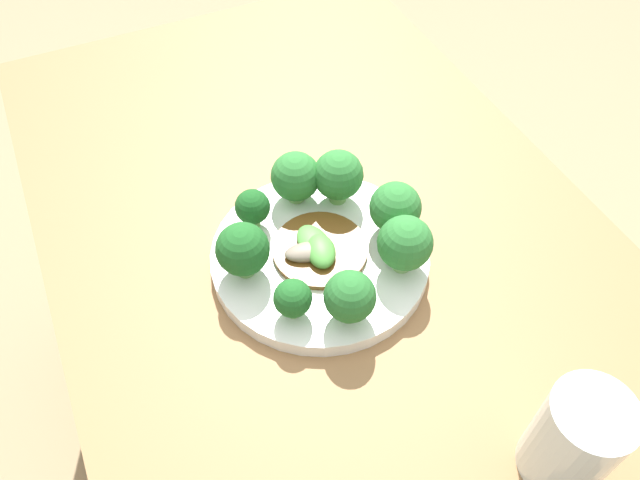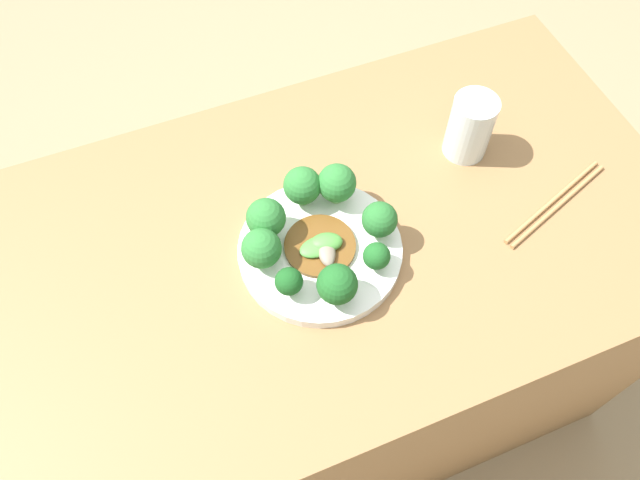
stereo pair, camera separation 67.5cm
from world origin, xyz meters
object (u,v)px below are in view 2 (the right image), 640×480
object	(u,v)px
broccoli_east	(262,249)
drinking_glass	(470,127)
broccoli_northeast	(289,282)
broccoli_south	(302,186)
plate	(320,250)
broccoli_west	(380,220)
broccoli_north	(337,285)
stirfry_center	(322,246)
broccoli_northwest	(377,256)
chopsticks	(556,203)
broccoli_southwest	(337,183)
broccoli_southeast	(266,218)

from	to	relation	value
broccoli_east	drinking_glass	world-z (taller)	drinking_glass
broccoli_east	broccoli_northeast	distance (m)	0.06
broccoli_south	broccoli_northeast	world-z (taller)	broccoli_south
plate	broccoli_west	size ratio (longest dim) A/B	3.90
broccoli_north	drinking_glass	xyz separation A→B (m)	(-0.31, -0.18, -0.00)
stirfry_center	drinking_glass	distance (m)	0.32
broccoli_east	broccoli_northwest	xyz separation A→B (m)	(-0.15, 0.07, -0.01)
broccoli_northwest	broccoli_north	bearing A→B (deg)	19.59
broccoli_northeast	drinking_glass	xyz separation A→B (m)	(-0.37, -0.15, 0.01)
broccoli_northwest	chopsticks	world-z (taller)	broccoli_northwest
broccoli_northwest	chopsticks	distance (m)	0.32
broccoli_south	broccoli_northeast	distance (m)	0.16
broccoli_north	drinking_glass	distance (m)	0.36
plate	broccoli_east	size ratio (longest dim) A/B	3.74
broccoli_northeast	drinking_glass	bearing A→B (deg)	-157.79
plate	broccoli_west	bearing A→B (deg)	174.15
plate	broccoli_southwest	bearing A→B (deg)	-127.99
plate	broccoli_west	world-z (taller)	broccoli_west
plate	drinking_glass	world-z (taller)	drinking_glass
broccoli_north	broccoli_west	size ratio (longest dim) A/B	1.07
broccoli_north	broccoli_southeast	distance (m)	0.15
broccoli_east	broccoli_west	size ratio (longest dim) A/B	1.04
broccoli_northwest	broccoli_northeast	bearing A→B (deg)	-3.13
chopsticks	drinking_glass	bearing A→B (deg)	-62.44
broccoli_south	broccoli_west	size ratio (longest dim) A/B	1.08
broccoli_north	broccoli_southwest	world-z (taller)	broccoli_southwest
broccoli_southwest	broccoli_northwest	xyz separation A→B (m)	(-0.01, 0.13, -0.01)
plate	broccoli_southwest	xyz separation A→B (m)	(-0.06, -0.07, 0.05)
broccoli_northeast	broccoli_south	bearing A→B (deg)	-117.88
broccoli_east	broccoli_south	world-z (taller)	broccoli_south
broccoli_south	broccoli_west	distance (m)	0.13
stirfry_center	chopsticks	xyz separation A→B (m)	(-0.38, 0.05, -0.02)
broccoli_north	broccoli_south	world-z (taller)	same
chopsticks	broccoli_southwest	bearing A→B (deg)	-21.75
stirfry_center	broccoli_south	bearing A→B (deg)	-93.40
broccoli_north	broccoli_west	world-z (taller)	broccoli_north
broccoli_west	drinking_glass	distance (m)	0.24
broccoli_west	chopsticks	size ratio (longest dim) A/B	0.28
broccoli_south	stirfry_center	world-z (taller)	broccoli_south
broccoli_southwest	broccoli_east	size ratio (longest dim) A/B	1.07
broccoli_north	broccoli_east	size ratio (longest dim) A/B	1.03
broccoli_southwest	stirfry_center	bearing A→B (deg)	54.04
plate	broccoli_east	world-z (taller)	broccoli_east
plate	broccoli_south	world-z (taller)	broccoli_south
broccoli_northwest	chopsticks	xyz separation A→B (m)	(-0.32, -0.00, -0.04)
broccoli_northwest	broccoli_northeast	world-z (taller)	broccoli_northeast
broccoli_north	chopsticks	bearing A→B (deg)	-175.82
broccoli_southwest	broccoli_west	size ratio (longest dim) A/B	1.11
broccoli_west	stirfry_center	size ratio (longest dim) A/B	0.59
broccoli_southwest	broccoli_east	xyz separation A→B (m)	(0.14, 0.06, -0.00)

